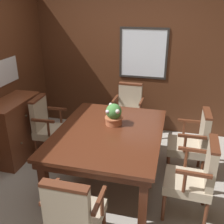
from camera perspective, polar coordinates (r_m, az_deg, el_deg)
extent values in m
plane|color=#A39E93|center=(3.66, -4.21, -15.59)|extent=(14.00, 14.00, 0.00)
cube|color=#4C2816|center=(4.80, 2.50, 10.40)|extent=(7.20, 0.06, 2.45)
cube|color=white|center=(4.66, 6.82, 12.54)|extent=(0.76, 0.01, 0.80)
cube|color=#282623|center=(4.60, 7.07, 17.65)|extent=(0.83, 0.02, 0.04)
cube|color=#282623|center=(4.75, 6.57, 7.58)|extent=(0.83, 0.02, 0.04)
cube|color=#282623|center=(4.73, 1.90, 12.83)|extent=(0.04, 0.02, 0.80)
cube|color=#282623|center=(4.63, 11.81, 12.14)|extent=(0.03, 0.02, 0.80)
cube|color=#4C2314|center=(3.18, -14.47, -15.23)|extent=(0.09, 0.09, 0.70)
cube|color=#4C2314|center=(2.90, 6.83, -19.05)|extent=(0.09, 0.09, 0.70)
cube|color=#4C2314|center=(4.33, -5.30, -3.47)|extent=(0.09, 0.09, 0.70)
cube|color=#4C2314|center=(4.13, 9.71, -5.16)|extent=(0.09, 0.09, 0.70)
cube|color=#4C2314|center=(3.41, -0.62, -5.45)|extent=(1.28, 1.65, 0.09)
cube|color=#4C2314|center=(3.38, -0.63, -4.45)|extent=(1.34, 1.71, 0.04)
cylinder|color=#562B19|center=(4.02, -10.48, -8.81)|extent=(0.04, 0.04, 0.36)
cylinder|color=#562B19|center=(4.33, -8.60, -6.21)|extent=(0.04, 0.04, 0.36)
cylinder|color=#562B19|center=(4.20, -16.15, -7.94)|extent=(0.04, 0.04, 0.36)
cylinder|color=#562B19|center=(4.49, -13.94, -5.51)|extent=(0.04, 0.04, 0.36)
cube|color=tan|center=(4.14, -12.59, -4.23)|extent=(0.52, 0.46, 0.11)
cube|color=tan|center=(4.11, -15.62, -0.37)|extent=(0.10, 0.41, 0.46)
cube|color=#562B19|center=(4.02, -15.99, 2.82)|extent=(0.10, 0.41, 0.03)
cylinder|color=#562B19|center=(3.86, -13.66, -3.55)|extent=(0.04, 0.04, 0.24)
cube|color=#562B19|center=(3.85, -14.85, -1.86)|extent=(0.35, 0.05, 0.04)
cylinder|color=#562B19|center=(4.24, -11.08, -0.82)|extent=(0.04, 0.04, 0.24)
cube|color=#562B19|center=(4.22, -12.14, 0.73)|extent=(0.35, 0.05, 0.04)
cylinder|color=#562B19|center=(2.92, -1.75, -22.93)|extent=(0.04, 0.04, 0.36)
cylinder|color=#562B19|center=(3.02, -9.28, -21.37)|extent=(0.04, 0.04, 0.36)
cube|color=tan|center=(2.66, -7.52, -21.82)|extent=(0.44, 0.50, 0.11)
cube|color=tan|center=(2.32, -9.91, -20.34)|extent=(0.41, 0.08, 0.46)
cube|color=#562B19|center=(2.16, -10.37, -15.63)|extent=(0.41, 0.09, 0.03)
cylinder|color=#562B19|center=(2.50, -2.18, -19.52)|extent=(0.04, 0.04, 0.24)
cube|color=#562B19|center=(2.37, -2.76, -18.63)|extent=(0.04, 0.35, 0.04)
cylinder|color=#562B19|center=(2.64, -12.30, -17.44)|extent=(0.04, 0.04, 0.24)
cube|color=#562B19|center=(2.52, -13.31, -16.45)|extent=(0.04, 0.35, 0.04)
cylinder|color=#562B19|center=(4.06, 12.22, -8.61)|extent=(0.04, 0.04, 0.36)
cylinder|color=#562B19|center=(3.74, 12.05, -11.66)|extent=(0.04, 0.04, 0.36)
cylinder|color=#562B19|center=(4.10, 18.48, -9.09)|extent=(0.04, 0.04, 0.36)
cylinder|color=#562B19|center=(3.78, 18.92, -12.15)|extent=(0.04, 0.04, 0.36)
cube|color=tan|center=(3.79, 15.81, -7.33)|extent=(0.51, 0.46, 0.11)
cube|color=tan|center=(3.68, 19.57, -3.75)|extent=(0.09, 0.41, 0.46)
cube|color=#562B19|center=(3.58, 20.08, -0.25)|extent=(0.10, 0.41, 0.03)
cylinder|color=#562B19|center=(3.91, 15.43, -3.41)|extent=(0.04, 0.04, 0.24)
cube|color=#562B19|center=(3.87, 16.72, -1.94)|extent=(0.35, 0.04, 0.04)
cylinder|color=#562B19|center=(3.50, 15.61, -6.73)|extent=(0.04, 0.04, 0.24)
cube|color=#562B19|center=(3.45, 17.07, -5.13)|extent=(0.35, 0.04, 0.04)
cylinder|color=#562B19|center=(3.42, 11.85, -15.38)|extent=(0.04, 0.04, 0.36)
cylinder|color=#562B19|center=(3.13, 11.14, -19.66)|extent=(0.04, 0.04, 0.36)
cylinder|color=#562B19|center=(3.44, 19.49, -16.15)|extent=(0.04, 0.04, 0.36)
cylinder|color=#562B19|center=(3.15, 19.70, -20.49)|extent=(0.04, 0.04, 0.36)
cube|color=tan|center=(3.13, 16.03, -14.57)|extent=(0.52, 0.46, 0.11)
cube|color=tan|center=(2.98, 20.75, -10.61)|extent=(0.10, 0.41, 0.46)
cube|color=#562B19|center=(2.86, 21.44, -6.51)|extent=(0.10, 0.41, 0.03)
cylinder|color=#562B19|center=(3.22, 15.81, -9.59)|extent=(0.04, 0.04, 0.24)
cube|color=#562B19|center=(3.16, 17.41, -7.94)|extent=(0.35, 0.05, 0.04)
cylinder|color=#562B19|center=(2.84, 15.51, -14.52)|extent=(0.04, 0.04, 0.24)
cube|color=#562B19|center=(2.77, 17.36, -12.74)|extent=(0.35, 0.05, 0.04)
cylinder|color=#562B19|center=(4.52, 0.28, -4.58)|extent=(0.04, 0.04, 0.36)
cylinder|color=#562B19|center=(4.44, 5.06, -5.19)|extent=(0.04, 0.04, 0.36)
cylinder|color=#562B19|center=(4.90, 1.67, -2.24)|extent=(0.04, 0.04, 0.36)
cylinder|color=#562B19|center=(4.83, 6.09, -2.77)|extent=(0.04, 0.04, 0.36)
cube|color=tan|center=(4.57, 3.35, -0.99)|extent=(0.46, 0.52, 0.11)
cube|color=tan|center=(4.65, 4.01, 3.24)|extent=(0.41, 0.09, 0.46)
cube|color=#562B19|center=(4.57, 4.09, 6.13)|extent=(0.41, 0.10, 0.03)
cylinder|color=#562B19|center=(4.51, 0.44, 1.15)|extent=(0.04, 0.04, 0.24)
cube|color=#562B19|center=(4.54, 0.70, 2.87)|extent=(0.05, 0.35, 0.04)
cylinder|color=#562B19|center=(4.42, 6.21, 0.53)|extent=(0.04, 0.04, 0.24)
cube|color=#562B19|center=(4.45, 6.44, 2.29)|extent=(0.05, 0.35, 0.04)
cylinder|color=#B2603D|center=(3.52, 0.37, -1.90)|extent=(0.22, 0.22, 0.10)
cylinder|color=#B2603D|center=(3.50, 0.37, -1.27)|extent=(0.24, 0.24, 0.02)
sphere|color=#427F3D|center=(3.46, 0.38, 0.14)|extent=(0.21, 0.21, 0.21)
sphere|color=silver|center=(3.40, -0.91, 0.05)|extent=(0.05, 0.05, 0.05)
sphere|color=silver|center=(3.37, 1.21, 0.12)|extent=(0.06, 0.06, 0.06)
sphere|color=silver|center=(3.45, -0.31, 1.62)|extent=(0.05, 0.05, 0.05)
sphere|color=silver|center=(3.54, 1.15, 0.60)|extent=(0.06, 0.06, 0.06)
sphere|color=silver|center=(3.55, 0.63, 0.88)|extent=(0.04, 0.04, 0.04)
sphere|color=silver|center=(3.41, -1.07, 0.11)|extent=(0.04, 0.04, 0.04)
cube|color=brown|center=(4.28, -20.25, -3.64)|extent=(0.41, 0.91, 0.92)
cube|color=brown|center=(4.10, -21.15, 2.23)|extent=(0.43, 0.92, 0.02)
sphere|color=#4C422D|center=(4.06, -18.22, -0.79)|extent=(0.03, 0.03, 0.03)
sphere|color=#4C422D|center=(4.06, -19.08, -6.43)|extent=(0.03, 0.03, 0.03)
sphere|color=#4C422D|center=(4.36, -16.28, -3.93)|extent=(0.03, 0.03, 0.03)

